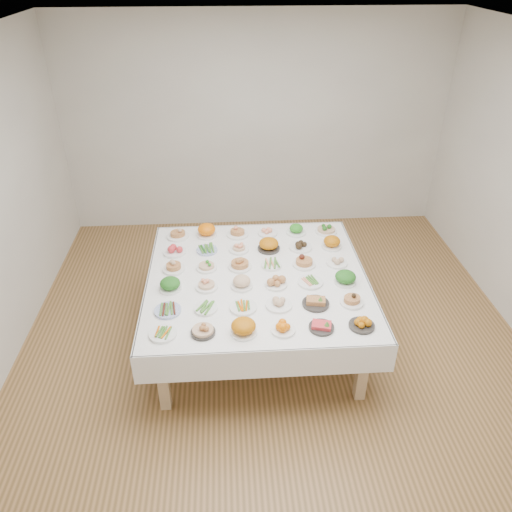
{
  "coord_description": "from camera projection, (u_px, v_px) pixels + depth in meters",
  "views": [
    {
      "loc": [
        -0.42,
        -3.89,
        3.37
      ],
      "look_at": [
        -0.16,
        0.12,
        0.88
      ],
      "focal_mm": 35.0,
      "sensor_mm": 36.0,
      "label": 1
    }
  ],
  "objects": [
    {
      "name": "dish_11",
      "position": [
        352.0,
        299.0,
        4.29
      ],
      "size": [
        0.2,
        0.2,
        0.11
      ],
      "color": "white",
      "rests_on": "display_table"
    },
    {
      "name": "dish_5",
      "position": [
        362.0,
        323.0,
        4.03
      ],
      "size": [
        0.21,
        0.21,
        0.09
      ],
      "color": "#2C2927",
      "rests_on": "display_table"
    },
    {
      "name": "dish_1",
      "position": [
        203.0,
        328.0,
        3.95
      ],
      "size": [
        0.2,
        0.2,
        0.12
      ],
      "color": "#2C2927",
      "rests_on": "display_table"
    },
    {
      "name": "dish_3",
      "position": [
        283.0,
        327.0,
        3.98
      ],
      "size": [
        0.2,
        0.2,
        0.09
      ],
      "color": "white",
      "rests_on": "display_table"
    },
    {
      "name": "dish_34",
      "position": [
        296.0,
        230.0,
        5.35
      ],
      "size": [
        0.2,
        0.2,
        0.11
      ],
      "color": "white",
      "rests_on": "display_table"
    },
    {
      "name": "dish_35",
      "position": [
        326.0,
        227.0,
        5.36
      ],
      "size": [
        0.23,
        0.23,
        0.14
      ],
      "color": "white",
      "rests_on": "display_table"
    },
    {
      "name": "dish_22",
      "position": [
        304.0,
        261.0,
        4.8
      ],
      "size": [
        0.22,
        0.22,
        0.12
      ],
      "color": "white",
      "rests_on": "display_table"
    },
    {
      "name": "dish_9",
      "position": [
        279.0,
        303.0,
        4.27
      ],
      "size": [
        0.23,
        0.23,
        0.09
      ],
      "color": "white",
      "rests_on": "display_table"
    },
    {
      "name": "dish_26",
      "position": [
        239.0,
        247.0,
        5.04
      ],
      "size": [
        0.2,
        0.2,
        0.1
      ],
      "color": "white",
      "rests_on": "display_table"
    },
    {
      "name": "dish_12",
      "position": [
        170.0,
        284.0,
        4.46
      ],
      "size": [
        0.2,
        0.2,
        0.12
      ],
      "color": "white",
      "rests_on": "display_table"
    },
    {
      "name": "dish_16",
      "position": [
        310.0,
        282.0,
        4.57
      ],
      "size": [
        0.23,
        0.23,
        0.05
      ],
      "color": "white",
      "rests_on": "display_table"
    },
    {
      "name": "dish_21",
      "position": [
        271.0,
        264.0,
        4.81
      ],
      "size": [
        0.2,
        0.2,
        0.05
      ],
      "color": "white",
      "rests_on": "display_table"
    },
    {
      "name": "dish_10",
      "position": [
        316.0,
        301.0,
        4.28
      ],
      "size": [
        0.23,
        0.23,
        0.1
      ],
      "color": "#2C2927",
      "rests_on": "display_table"
    },
    {
      "name": "dish_33",
      "position": [
        268.0,
        232.0,
        5.34
      ],
      "size": [
        0.2,
        0.2,
        0.08
      ],
      "color": "white",
      "rests_on": "display_table"
    },
    {
      "name": "room_envelope",
      "position": [
        276.0,
        166.0,
        4.14
      ],
      "size": [
        5.02,
        5.02,
        2.81
      ],
      "color": "#9E7042",
      "rests_on": "ground"
    },
    {
      "name": "dish_24",
      "position": [
        174.0,
        249.0,
        5.0
      ],
      "size": [
        0.24,
        0.24,
        0.11
      ],
      "color": "white",
      "rests_on": "display_table"
    },
    {
      "name": "dish_13",
      "position": [
        206.0,
        283.0,
        4.49
      ],
      "size": [
        0.2,
        0.2,
        0.11
      ],
      "color": "white",
      "rests_on": "display_table"
    },
    {
      "name": "dish_30",
      "position": [
        178.0,
        232.0,
        5.27
      ],
      "size": [
        0.24,
        0.23,
        0.14
      ],
      "color": "white",
      "rests_on": "display_table"
    },
    {
      "name": "dish_28",
      "position": [
        301.0,
        245.0,
        5.09
      ],
      "size": [
        0.23,
        0.23,
        0.1
      ],
      "color": "white",
      "rests_on": "display_table"
    },
    {
      "name": "dish_15",
      "position": [
        276.0,
        282.0,
        4.52
      ],
      "size": [
        0.2,
        0.2,
        0.09
      ],
      "color": "white",
      "rests_on": "display_table"
    },
    {
      "name": "display_table",
      "position": [
        257.0,
        282.0,
        4.71
      ],
      "size": [
        2.06,
        2.06,
        0.75
      ],
      "color": "white",
      "rests_on": "ground"
    },
    {
      "name": "dish_4",
      "position": [
        322.0,
        325.0,
        4.01
      ],
      "size": [
        0.2,
        0.2,
        0.09
      ],
      "color": "#2C2927",
      "rests_on": "display_table"
    },
    {
      "name": "dish_19",
      "position": [
        206.0,
        265.0,
        4.76
      ],
      "size": [
        0.2,
        0.2,
        0.1
      ],
      "color": "white",
      "rests_on": "display_table"
    },
    {
      "name": "dish_0",
      "position": [
        163.0,
        333.0,
        3.96
      ],
      "size": [
        0.22,
        0.22,
        0.05
      ],
      "color": "white",
      "rests_on": "display_table"
    },
    {
      "name": "dish_32",
      "position": [
        237.0,
        231.0,
        5.31
      ],
      "size": [
        0.23,
        0.23,
        0.12
      ],
      "color": "white",
      "rests_on": "display_table"
    },
    {
      "name": "dish_2",
      "position": [
        243.0,
        326.0,
        3.95
      ],
      "size": [
        0.26,
        0.26,
        0.14
      ],
      "color": "white",
      "rests_on": "display_table"
    },
    {
      "name": "dish_7",
      "position": [
        206.0,
        307.0,
        4.23
      ],
      "size": [
        0.22,
        0.2,
        0.05
      ],
      "color": "white",
      "rests_on": "display_table"
    },
    {
      "name": "dish_27",
      "position": [
        269.0,
        244.0,
        5.05
      ],
      "size": [
        0.24,
        0.24,
        0.14
      ],
      "color": "#2C2927",
      "rests_on": "display_table"
    },
    {
      "name": "dish_23",
      "position": [
        337.0,
        261.0,
        4.83
      ],
      "size": [
        0.2,
        0.2,
        0.09
      ],
      "color": "white",
      "rests_on": "display_table"
    },
    {
      "name": "dish_8",
      "position": [
        243.0,
        307.0,
        4.25
      ],
      "size": [
        0.23,
        0.23,
        0.05
      ],
      "color": "white",
      "rests_on": "display_table"
    },
    {
      "name": "dish_6",
      "position": [
        168.0,
        310.0,
        4.21
      ],
      "size": [
        0.22,
        0.22,
        0.05
      ],
      "color": "#4C66B2",
      "rests_on": "display_table"
    },
    {
      "name": "dish_25",
      "position": [
        207.0,
        249.0,
        5.05
      ],
      "size": [
        0.21,
        0.21,
        0.05
      ],
      "color": "#4C66B2",
      "rests_on": "display_table"
    },
    {
      "name": "dish_14",
      "position": [
        242.0,
        283.0,
        4.5
      ],
      "size": [
        0.2,
        0.2,
        0.1
      ],
      "color": "white",
      "rests_on": "display_table"
    },
    {
      "name": "dish_17",
      "position": [
        345.0,
        277.0,
        4.55
      ],
      "size": [
        0.21,
        0.21,
        0.13
      ],
      "color": "white",
      "rests_on": "display_table"
    },
    {
      "name": "dish_20",
      "position": [
        240.0,
        262.0,
        4.77
      ],
      "size": [
        0.22,
        0.22,
        0.13
      ],
      "color": "white",
      "rests_on": "display_table"
    },
    {
      "name": "dish_29",
      "position": [
        332.0,
        242.0,
        5.09
      ],
      "size": [
        0.2,
        0.2,
        0.13
      ],
      "color": "white",
      "rests_on": "display_table"
    },
    {
      "name": "dish_31",
      "position": [
        207.0,
        231.0,
        5.29
      ],
      "size": [
        0.23,
        0.23,
        0.13
      ],
      "color": "white",
      "rests_on": "display_table"
    },
    {
      "name": "dish_18",
      "position": [
        174.0,
        266.0,
        4.74
      ],
      "size": [
        0.21,
        0.21,
        0.11
      ],
      "color": "white",
      "rests_on": "display_table"
    }
  ]
}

